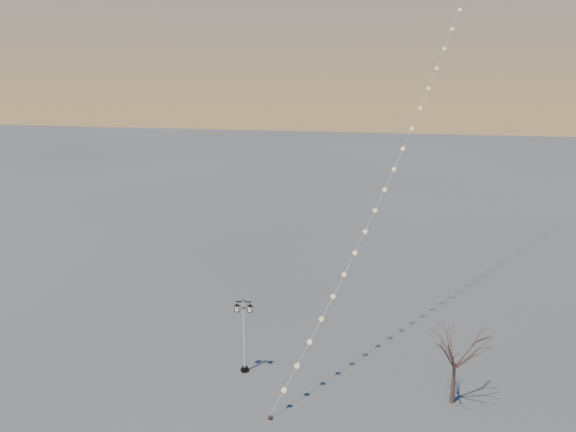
% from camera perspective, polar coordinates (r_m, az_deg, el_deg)
% --- Properties ---
extents(ground, '(300.00, 300.00, 0.00)m').
position_cam_1_polar(ground, '(31.77, -1.66, -17.42)').
color(ground, '#434443').
rests_on(ground, ground).
extents(street_lamp, '(1.09, 0.48, 4.32)m').
position_cam_1_polar(street_lamp, '(33.68, -4.23, -11.00)').
color(street_lamp, black).
rests_on(street_lamp, ground).
extents(bare_tree, '(2.42, 2.42, 4.01)m').
position_cam_1_polar(bare_tree, '(31.56, 15.74, -12.44)').
color(bare_tree, '#47342D').
rests_on(bare_tree, ground).
extents(kite_train, '(14.58, 32.70, 39.50)m').
position_cam_1_polar(kite_train, '(41.08, 14.27, 17.67)').
color(kite_train, '#2E2219').
rests_on(kite_train, ground).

